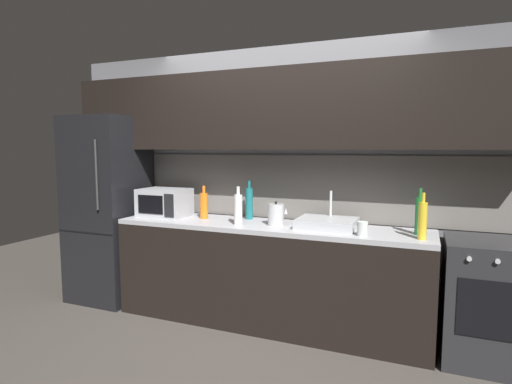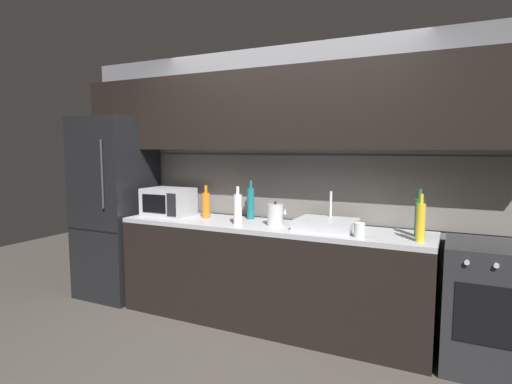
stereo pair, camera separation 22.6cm
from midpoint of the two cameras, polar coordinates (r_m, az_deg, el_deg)
name	(u,v)px [view 2 (the right image)]	position (r m, az deg, el deg)	size (l,w,h in m)	color
ground_plane	(214,372)	(3.14, -3.67, -23.73)	(10.00, 10.00, 0.00)	#3D3833
back_wall	(281,150)	(3.81, 5.14, 5.88)	(4.50, 0.44, 2.50)	slate
counter_run	(267,274)	(3.70, 3.30, -11.37)	(2.76, 0.60, 0.90)	black
refrigerator	(116,207)	(4.55, -17.56, -2.05)	(0.68, 0.69, 1.88)	black
oven_range	(489,307)	(3.47, 31.37, -13.51)	(0.60, 0.62, 0.90)	#232326
microwave	(169,202)	(4.12, -10.53, -1.35)	(0.46, 0.35, 0.27)	#A8AAAF
sink_basin	(326,224)	(3.46, 11.57, -4.37)	(0.48, 0.38, 0.30)	#ADAFB5
kettle	(275,215)	(3.54, 4.55, -3.17)	(0.17, 0.14, 0.21)	#B7BABF
wine_bottle_yellow	(421,222)	(3.17, 23.85, -3.84)	(0.06, 0.06, 0.34)	gold
wine_bottle_orange	(206,205)	(3.91, -5.31, -1.79)	(0.07, 0.07, 0.31)	orange
wine_bottle_teal	(251,203)	(3.83, 0.95, -1.55)	(0.07, 0.07, 0.36)	#19666B
wine_bottle_green	(419,217)	(3.33, 23.57, -3.22)	(0.07, 0.07, 0.36)	#1E6B2D
wine_bottle_white	(238,209)	(3.55, -0.73, -2.37)	(0.07, 0.07, 0.33)	silver
mug_clear	(360,230)	(3.19, 16.19, -5.13)	(0.08, 0.08, 0.11)	silver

